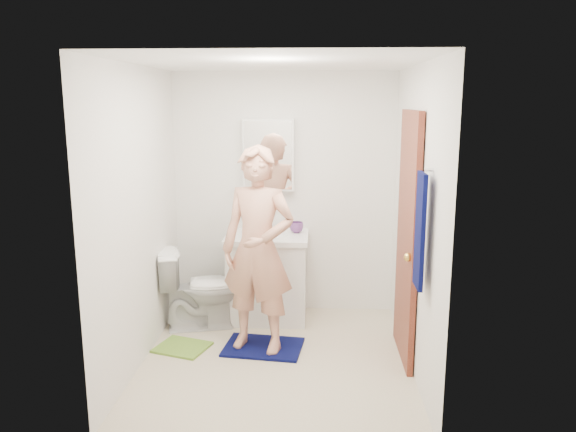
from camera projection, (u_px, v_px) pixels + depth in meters
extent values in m
cube|color=beige|center=(276.00, 361.00, 4.69)|extent=(2.20, 2.40, 0.02)
cube|color=white|center=(275.00, 61.00, 4.20)|extent=(2.20, 2.40, 0.02)
cube|color=white|center=(284.00, 194.00, 5.63)|extent=(2.20, 0.02, 2.40)
cube|color=white|center=(261.00, 262.00, 3.26)|extent=(2.20, 0.02, 2.40)
cube|color=white|center=(138.00, 218.00, 4.50)|extent=(0.02, 2.40, 2.40)
cube|color=white|center=(417.00, 221.00, 4.39)|extent=(0.02, 2.40, 2.40)
cube|color=white|center=(267.00, 279.00, 5.51)|extent=(0.75, 0.55, 0.80)
cube|color=white|center=(267.00, 237.00, 5.42)|extent=(0.79, 0.59, 0.05)
cylinder|color=white|center=(267.00, 236.00, 5.42)|extent=(0.40, 0.40, 0.03)
cylinder|color=silver|center=(269.00, 225.00, 5.58)|extent=(0.03, 0.03, 0.12)
cube|color=white|center=(269.00, 155.00, 5.48)|extent=(0.50, 0.12, 0.70)
cube|color=white|center=(268.00, 155.00, 5.42)|extent=(0.46, 0.01, 0.66)
cube|color=brown|center=(407.00, 238.00, 4.57)|extent=(0.05, 0.80, 2.05)
sphere|color=gold|center=(408.00, 257.00, 4.28)|extent=(0.07, 0.07, 0.07)
cube|color=#060B40|center=(420.00, 231.00, 3.82)|extent=(0.03, 0.24, 0.80)
cylinder|color=silver|center=(429.00, 170.00, 3.74)|extent=(0.06, 0.02, 0.02)
imported|color=white|center=(201.00, 288.00, 5.29)|extent=(0.83, 0.59, 0.77)
cube|color=#060B40|center=(263.00, 347.00, 4.90)|extent=(0.72, 0.55, 0.02)
cube|color=#71A035|center=(182.00, 347.00, 4.89)|extent=(0.52, 0.48, 0.02)
imported|color=#D26562|center=(252.00, 225.00, 5.37)|extent=(0.10, 0.10, 0.20)
imported|color=#67387B|center=(296.00, 227.00, 5.50)|extent=(0.15, 0.15, 0.11)
imported|color=tan|center=(258.00, 250.00, 4.69)|extent=(0.73, 0.58, 1.75)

